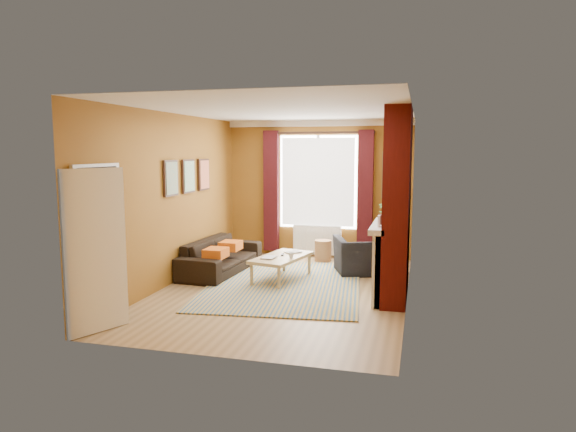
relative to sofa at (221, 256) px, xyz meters
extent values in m
plane|color=olive|center=(1.42, -0.88, -0.30)|extent=(5.50, 5.50, 0.00)
cube|color=brown|center=(1.42, 1.87, 1.10)|extent=(3.80, 0.02, 2.80)
cube|color=brown|center=(1.42, -3.63, 1.10)|extent=(3.80, 0.02, 2.80)
cube|color=brown|center=(3.32, -0.88, 1.10)|extent=(0.02, 5.50, 2.80)
cube|color=brown|center=(-0.48, -0.88, 1.10)|extent=(0.02, 5.50, 2.80)
cube|color=silver|center=(1.42, -0.88, 2.50)|extent=(3.80, 5.50, 0.01)
cube|color=#4C0E0A|center=(3.14, -0.88, 1.10)|extent=(0.35, 1.40, 2.80)
cube|color=white|center=(2.95, -0.88, 0.25)|extent=(0.12, 1.30, 1.10)
cube|color=white|center=(2.90, -0.88, 0.78)|extent=(0.22, 1.40, 0.08)
cube|color=white|center=(2.93, -1.46, 0.22)|extent=(0.16, 0.14, 1.04)
cube|color=white|center=(2.93, -0.30, 0.22)|extent=(0.16, 0.14, 1.04)
cube|color=black|center=(2.98, -0.88, 0.15)|extent=(0.06, 0.80, 0.90)
cube|color=black|center=(2.96, -0.88, -0.27)|extent=(0.20, 1.00, 0.06)
cube|color=white|center=(2.91, -1.23, 0.90)|extent=(0.03, 0.12, 0.16)
cube|color=#321E13|center=(2.91, -0.98, 0.89)|extent=(0.03, 0.10, 0.14)
cylinder|color=#321E13|center=(2.91, -0.73, 0.88)|extent=(0.10, 0.10, 0.12)
cube|color=#321E13|center=(2.96, -0.88, 1.55)|extent=(0.03, 0.60, 0.75)
cube|color=olive|center=(2.93, -0.88, 1.55)|extent=(0.01, 0.52, 0.66)
cube|color=white|center=(1.42, 1.83, 2.44)|extent=(3.80, 0.08, 0.12)
cube|color=white|center=(1.42, 1.84, 1.25)|extent=(1.60, 0.04, 1.90)
cube|color=white|center=(1.42, 1.80, 1.25)|extent=(1.50, 0.02, 1.80)
cube|color=white|center=(1.42, 1.82, 1.25)|extent=(0.06, 0.04, 1.90)
cube|color=#3C0D11|center=(0.44, 1.75, 1.05)|extent=(0.30, 0.16, 2.50)
cube|color=#3C0D11|center=(2.40, 1.75, 1.05)|extent=(0.30, 0.16, 2.50)
cylinder|color=#321E13|center=(1.42, 1.75, 2.25)|extent=(2.30, 0.05, 0.05)
cube|color=white|center=(1.42, 1.77, 0.05)|extent=(1.00, 0.10, 0.60)
cube|color=white|center=(0.97, 1.71, 0.05)|extent=(0.04, 0.03, 0.56)
cube|color=white|center=(1.08, 1.71, 0.05)|extent=(0.04, 0.03, 0.56)
cube|color=white|center=(1.19, 1.71, 0.05)|extent=(0.04, 0.03, 0.56)
cube|color=white|center=(1.30, 1.71, 0.05)|extent=(0.04, 0.03, 0.56)
cube|color=white|center=(1.41, 1.71, 0.05)|extent=(0.04, 0.03, 0.56)
cube|color=white|center=(1.52, 1.71, 0.05)|extent=(0.04, 0.03, 0.56)
cube|color=white|center=(1.63, 1.71, 0.05)|extent=(0.04, 0.03, 0.56)
cube|color=white|center=(1.74, 1.71, 0.05)|extent=(0.04, 0.03, 0.56)
cube|color=white|center=(1.85, 1.71, 0.05)|extent=(0.04, 0.03, 0.56)
cube|color=#321E13|center=(-0.45, -0.98, 1.45)|extent=(0.04, 0.44, 0.58)
cube|color=#C9862F|center=(-0.43, -0.98, 1.45)|extent=(0.01, 0.38, 0.52)
cube|color=#321E13|center=(-0.45, -0.33, 1.45)|extent=(0.04, 0.44, 0.58)
cube|color=#31945A|center=(-0.43, -0.33, 1.45)|extent=(0.01, 0.38, 0.52)
cube|color=#321E13|center=(-0.45, 0.32, 1.45)|extent=(0.04, 0.44, 0.58)
cube|color=#BD2F3B|center=(-0.43, 0.32, 1.45)|extent=(0.01, 0.38, 0.52)
cube|color=white|center=(-0.46, -2.93, 0.70)|extent=(0.05, 0.94, 2.06)
cube|color=black|center=(-0.44, -2.93, 0.70)|extent=(0.02, 0.80, 1.98)
cube|color=white|center=(-0.26, -3.29, 0.70)|extent=(0.37, 0.74, 1.98)
imported|color=#477B36|center=(2.91, -0.43, 0.96)|extent=(0.14, 0.10, 0.27)
cube|color=#C55310|center=(0.15, -0.60, 0.17)|extent=(0.34, 0.40, 0.16)
cube|color=#C55310|center=(0.15, 0.10, 0.17)|extent=(0.34, 0.40, 0.16)
cube|color=#2E577F|center=(1.34, -0.59, -0.29)|extent=(2.81, 3.64, 0.02)
imported|color=black|center=(0.00, 0.00, 0.00)|extent=(0.93, 2.10, 0.60)
imported|color=black|center=(2.53, 0.54, 0.03)|extent=(1.24, 1.17, 0.65)
cube|color=tan|center=(1.23, -0.31, 0.10)|extent=(0.89, 1.37, 0.05)
cylinder|color=tan|center=(0.85, -0.81, -0.12)|extent=(0.06, 0.06, 0.37)
cylinder|color=tan|center=(1.35, -0.92, -0.12)|extent=(0.06, 0.06, 0.37)
cylinder|color=tan|center=(1.10, 0.30, -0.12)|extent=(0.06, 0.06, 0.37)
cylinder|color=tan|center=(1.60, 0.19, -0.12)|extent=(0.06, 0.06, 0.37)
cylinder|color=#976A41|center=(1.62, 1.38, -0.09)|extent=(0.44, 0.44, 0.42)
cylinder|color=black|center=(2.97, 1.30, -0.28)|extent=(0.30, 0.30, 0.03)
cylinder|color=black|center=(2.97, 1.30, 0.49)|extent=(0.03, 0.03, 1.52)
cone|color=beige|center=(2.97, 1.30, 1.26)|extent=(0.30, 0.30, 0.18)
imported|color=#999999|center=(0.97, -0.53, 0.13)|extent=(0.24, 0.30, 0.03)
imported|color=#999999|center=(1.27, 0.09, 0.13)|extent=(0.34, 0.34, 0.02)
imported|color=#999999|center=(1.42, -0.43, 0.17)|extent=(0.12, 0.12, 0.09)
cube|color=#27272A|center=(1.22, -0.25, 0.13)|extent=(0.07, 0.15, 0.02)
camera|label=1|loc=(3.47, -8.53, 1.90)|focal=32.00mm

